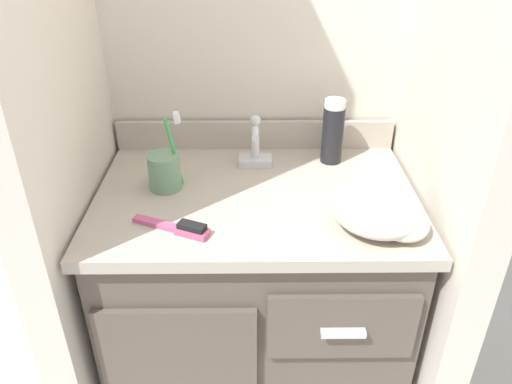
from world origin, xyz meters
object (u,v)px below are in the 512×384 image
at_px(toothbrush_cup, 165,171).
at_px(shaving_cream_can, 333,132).
at_px(hand_towel, 383,212).
at_px(hairbrush, 181,228).

relative_size(toothbrush_cup, shaving_cream_can, 1.11).
distance_m(toothbrush_cup, hand_towel, 0.53).
bearing_deg(hairbrush, toothbrush_cup, 130.41).
distance_m(hairbrush, hand_towel, 0.45).
relative_size(toothbrush_cup, hairbrush, 1.10).
bearing_deg(hand_towel, hairbrush, -177.22).
bearing_deg(shaving_cream_can, hand_towel, -77.61).
height_order(shaving_cream_can, hairbrush, shaving_cream_can).
bearing_deg(toothbrush_cup, shaving_cream_can, 18.47).
bearing_deg(hairbrush, shaving_cream_can, 65.29).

